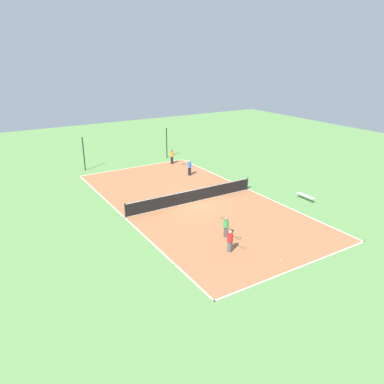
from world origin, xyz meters
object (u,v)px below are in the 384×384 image
object	(u,v)px
tennis_net	(192,196)
player_coach_red	(230,240)
fence_post_back_left	(84,154)
bench	(306,196)
tennis_ball_midcourt	(265,214)
tennis_ball_left_sideline	(142,180)
tennis_ball_near_net	(281,260)
player_near_blue	(189,166)
fence_post_back_right	(167,143)
player_center_orange	(172,156)
player_far_green	(226,226)

from	to	relation	value
tennis_net	player_coach_red	xyz separation A→B (m)	(-2.32, -8.25, 0.25)
player_coach_red	fence_post_back_left	xyz separation A→B (m)	(-2.54, 21.79, 0.91)
bench	tennis_ball_midcourt	world-z (taller)	bench
tennis_ball_left_sideline	tennis_ball_near_net	bearing A→B (deg)	-87.66
tennis_ball_near_net	player_near_blue	bearing A→B (deg)	76.85
fence_post_back_left	tennis_ball_near_net	bearing A→B (deg)	-79.64
tennis_ball_midcourt	fence_post_back_right	distance (m)	18.70
player_coach_red	tennis_ball_midcourt	bearing A→B (deg)	96.94
fence_post_back_left	player_coach_red	bearing A→B (deg)	-83.35
player_coach_red	tennis_ball_left_sideline	bearing A→B (deg)	153.67
tennis_net	tennis_ball_near_net	xyz separation A→B (m)	(-0.42, -10.72, -0.53)
tennis_net	player_center_orange	distance (m)	11.66
bench	fence_post_back_right	xyz separation A→B (m)	(-3.43, 18.17, 1.36)
player_near_blue	player_coach_red	bearing A→B (deg)	74.41
tennis_net	bench	bearing A→B (deg)	-29.15
player_center_orange	fence_post_back_left	xyz separation A→B (m)	(-8.94, 2.63, 0.83)
player_coach_red	fence_post_back_right	world-z (taller)	fence_post_back_right
tennis_ball_midcourt	tennis_net	bearing A→B (deg)	124.65
bench	player_center_orange	distance (m)	16.11
tennis_net	fence_post_back_right	bearing A→B (deg)	70.27
bench	player_coach_red	bearing A→B (deg)	108.87
tennis_ball_midcourt	tennis_ball_left_sideline	world-z (taller)	same
player_coach_red	tennis_ball_near_net	distance (m)	3.21
tennis_ball_left_sideline	tennis_net	bearing A→B (deg)	-81.06
player_near_blue	tennis_ball_left_sideline	world-z (taller)	player_near_blue
player_near_blue	tennis_ball_near_net	xyz separation A→B (m)	(-3.97, -16.99, -0.89)
player_near_blue	fence_post_back_right	size ratio (longest dim) A/B	0.46
player_near_blue	tennis_ball_midcourt	xyz separation A→B (m)	(-0.07, -11.30, -0.89)
player_near_blue	fence_post_back_right	bearing A→B (deg)	-93.83
player_coach_red	tennis_ball_near_net	xyz separation A→B (m)	(1.90, -2.47, -0.79)
player_far_green	player_center_orange	world-z (taller)	player_center_orange
player_coach_red	player_center_orange	world-z (taller)	player_center_orange
bench	tennis_ball_near_net	bearing A→B (deg)	124.98
tennis_net	player_center_orange	world-z (taller)	player_center_orange
player_coach_red	fence_post_back_left	world-z (taller)	fence_post_back_left
bench	player_far_green	world-z (taller)	player_far_green
fence_post_back_right	fence_post_back_left	bearing A→B (deg)	180.00
player_far_green	tennis_ball_midcourt	xyz separation A→B (m)	(4.81, 1.44, -0.76)
player_coach_red	bench	bearing A→B (deg)	86.75
tennis_net	fence_post_back_left	size ratio (longest dim) A/B	3.35
player_coach_red	player_near_blue	bearing A→B (deg)	135.89
bench	tennis_ball_near_net	xyz separation A→B (m)	(-8.71, -6.09, -0.33)
tennis_ball_left_sideline	fence_post_back_left	size ratio (longest dim) A/B	0.02
player_coach_red	tennis_ball_near_net	bearing A→B (deg)	15.40
player_near_blue	tennis_ball_midcourt	size ratio (longest dim) A/B	23.73
tennis_ball_midcourt	fence_post_back_right	xyz separation A→B (m)	(1.38, 18.57, 1.70)
player_far_green	tennis_ball_near_net	xyz separation A→B (m)	(0.91, -4.25, -0.76)
player_center_orange	tennis_ball_midcourt	bearing A→B (deg)	0.46
tennis_net	tennis_ball_left_sideline	world-z (taller)	tennis_net
player_center_orange	tennis_ball_near_net	world-z (taller)	player_center_orange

